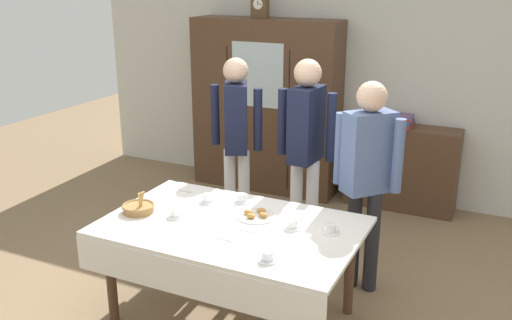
{
  "coord_description": "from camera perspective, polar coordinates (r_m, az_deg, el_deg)",
  "views": [
    {
      "loc": [
        1.68,
        -3.34,
        2.39
      ],
      "look_at": [
        0.0,
        0.2,
        1.09
      ],
      "focal_mm": 39.39,
      "sensor_mm": 36.0,
      "label": 1
    }
  ],
  "objects": [
    {
      "name": "mantel_clock",
      "position": [
        6.29,
        0.41,
        15.32
      ],
      "size": [
        0.18,
        0.11,
        0.24
      ],
      "color": "brown",
      "rests_on": "wall_cabinet"
    },
    {
      "name": "tea_cup_near_right",
      "position": [
        4.29,
        -4.96,
        -3.95
      ],
      "size": [
        0.13,
        0.13,
        0.06
      ],
      "color": "white",
      "rests_on": "dining_table"
    },
    {
      "name": "ground_plane",
      "position": [
        4.43,
        -1.15,
        -14.31
      ],
      "size": [
        12.0,
        12.0,
        0.0
      ],
      "primitive_type": "plane",
      "color": "#846B4C",
      "rests_on": "ground"
    },
    {
      "name": "spoon_center",
      "position": [
        3.69,
        -3.13,
        -8.09
      ],
      "size": [
        0.12,
        0.02,
        0.01
      ],
      "color": "silver",
      "rests_on": "dining_table"
    },
    {
      "name": "spoon_far_right",
      "position": [
        3.8,
        -0.79,
        -7.28
      ],
      "size": [
        0.12,
        0.02,
        0.01
      ],
      "color": "silver",
      "rests_on": "dining_table"
    },
    {
      "name": "pastry_plate",
      "position": [
        4.02,
        0.02,
        -5.63
      ],
      "size": [
        0.28,
        0.28,
        0.05
      ],
      "color": "white",
      "rests_on": "dining_table"
    },
    {
      "name": "bread_basket",
      "position": [
        4.18,
        -11.84,
        -4.76
      ],
      "size": [
        0.24,
        0.24,
        0.16
      ],
      "color": "#9E7542",
      "rests_on": "dining_table"
    },
    {
      "name": "book_stack",
      "position": [
        6.0,
        14.95,
        3.85
      ],
      "size": [
        0.17,
        0.23,
        0.12
      ],
      "color": "#99332D",
      "rests_on": "bookshelf_low"
    },
    {
      "name": "dining_table",
      "position": [
        3.93,
        -2.76,
        -7.93
      ],
      "size": [
        1.77,
        1.12,
        0.74
      ],
      "color": "#4C3321",
      "rests_on": "ground"
    },
    {
      "name": "bookshelf_low",
      "position": [
        6.14,
        14.57,
        -0.74
      ],
      "size": [
        1.14,
        0.35,
        0.9
      ],
      "color": "#4C3321",
      "rests_on": "ground"
    },
    {
      "name": "person_by_cabinet",
      "position": [
        4.29,
        11.23,
        -0.73
      ],
      "size": [
        0.52,
        0.4,
        1.67
      ],
      "color": "#232328",
      "rests_on": "ground"
    },
    {
      "name": "person_behind_table_right",
      "position": [
        5.17,
        -2.02,
        3.1
      ],
      "size": [
        0.52,
        0.41,
        1.69
      ],
      "color": "silver",
      "rests_on": "ground"
    },
    {
      "name": "tea_cup_far_left",
      "position": [
        3.85,
        3.68,
        -6.58
      ],
      "size": [
        0.13,
        0.13,
        0.06
      ],
      "color": "white",
      "rests_on": "dining_table"
    },
    {
      "name": "spoon_mid_left",
      "position": [
        4.5,
        -7.0,
        -3.23
      ],
      "size": [
        0.12,
        0.02,
        0.01
      ],
      "color": "silver",
      "rests_on": "dining_table"
    },
    {
      "name": "tea_cup_back_edge",
      "position": [
        4.28,
        -1.44,
        -3.94
      ],
      "size": [
        0.13,
        0.13,
        0.06
      ],
      "color": "white",
      "rests_on": "dining_table"
    },
    {
      "name": "person_behind_table_left",
      "position": [
        4.82,
        5.09,
        2.27
      ],
      "size": [
        0.52,
        0.37,
        1.74
      ],
      "color": "silver",
      "rests_on": "ground"
    },
    {
      "name": "tea_cup_near_left",
      "position": [
        4.06,
        -8.2,
        -5.38
      ],
      "size": [
        0.13,
        0.13,
        0.06
      ],
      "color": "white",
      "rests_on": "dining_table"
    },
    {
      "name": "wall_cabinet",
      "position": [
        6.41,
        1.01,
        5.5
      ],
      "size": [
        1.68,
        0.46,
        1.94
      ],
      "color": "#4C3321",
      "rests_on": "ground"
    },
    {
      "name": "tea_cup_mid_left",
      "position": [
        3.82,
        7.57,
        -6.92
      ],
      "size": [
        0.13,
        0.13,
        0.06
      ],
      "color": "white",
      "rests_on": "dining_table"
    },
    {
      "name": "back_wall",
      "position": [
        6.3,
        9.72,
        8.54
      ],
      "size": [
        6.4,
        0.1,
        2.7
      ],
      "primitive_type": "cube",
      "color": "silver",
      "rests_on": "ground"
    },
    {
      "name": "tea_cup_far_right",
      "position": [
        3.43,
        1.17,
        -9.79
      ],
      "size": [
        0.13,
        0.13,
        0.06
      ],
      "color": "white",
      "rests_on": "dining_table"
    }
  ]
}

